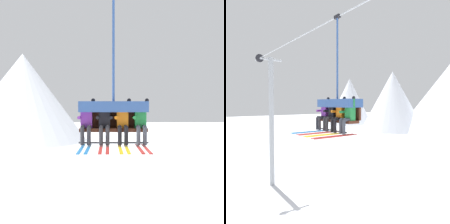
# 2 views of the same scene
# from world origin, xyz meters

# --- Properties ---
(mountain_peak_east) EXTENTS (22.62, 22.62, 15.44)m
(mountain_peak_east) POSITION_xyz_m (-13.89, 41.22, 7.72)
(mountain_peak_east) COLOR white
(mountain_peak_east) RESTS_ON ground_plane
(chairlift_chair) EXTENTS (1.94, 0.74, 4.23)m
(chairlift_chair) POSITION_xyz_m (1.51, -0.73, 5.93)
(chairlift_chair) COLOR #512819
(skier_purple) EXTENTS (0.48, 1.70, 1.34)m
(skier_purple) POSITION_xyz_m (0.75, -0.94, 5.60)
(skier_purple) COLOR purple
(skier_black) EXTENTS (0.46, 1.70, 1.23)m
(skier_black) POSITION_xyz_m (1.26, -0.95, 5.58)
(skier_black) COLOR black
(skier_orange) EXTENTS (0.48, 1.70, 1.34)m
(skier_orange) POSITION_xyz_m (1.77, -0.94, 5.60)
(skier_orange) COLOR orange
(skier_green) EXTENTS (0.48, 1.70, 1.34)m
(skier_green) POSITION_xyz_m (2.27, -0.94, 5.60)
(skier_green) COLOR #23843D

